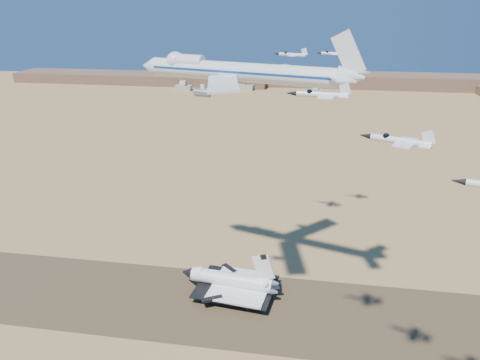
% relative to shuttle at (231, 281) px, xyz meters
% --- Properties ---
extents(ground, '(1200.00, 1200.00, 0.00)m').
position_rel_shuttle_xyz_m(ground, '(-10.95, -9.83, -5.63)').
color(ground, tan).
rests_on(ground, ground).
extents(runway, '(600.00, 50.00, 0.06)m').
position_rel_shuttle_xyz_m(runway, '(-10.95, -9.83, -5.60)').
color(runway, brown).
rests_on(runway, ground).
extents(ridgeline, '(960.00, 90.00, 18.00)m').
position_rel_shuttle_xyz_m(ridgeline, '(54.37, 517.48, 2.00)').
color(ridgeline, brown).
rests_on(ridgeline, ground).
extents(hangars, '(200.50, 29.50, 30.00)m').
position_rel_shuttle_xyz_m(hangars, '(-74.95, 468.61, -0.80)').
color(hangars, beige).
rests_on(hangars, ground).
extents(shuttle, '(42.66, 29.33, 20.95)m').
position_rel_shuttle_xyz_m(shuttle, '(0.00, 0.00, 0.00)').
color(shuttle, white).
rests_on(shuttle, runway).
extents(carrier_747, '(84.40, 63.11, 21.09)m').
position_rel_shuttle_xyz_m(carrier_747, '(1.60, -0.88, 87.06)').
color(carrier_747, silver).
extents(crew_a, '(0.70, 0.82, 1.92)m').
position_rel_shuttle_xyz_m(crew_a, '(8.01, -7.11, -4.61)').
color(crew_a, '#C6590B').
rests_on(crew_a, runway).
extents(crew_b, '(0.80, 0.93, 1.65)m').
position_rel_shuttle_xyz_m(crew_b, '(6.14, -6.28, -4.75)').
color(crew_b, '#C6590B').
rests_on(crew_b, runway).
extents(crew_c, '(1.20, 0.99, 1.82)m').
position_rel_shuttle_xyz_m(crew_c, '(8.70, -11.53, -4.66)').
color(crew_c, '#C6590B').
rests_on(crew_c, runway).
extents(chase_jet_a, '(15.89, 8.69, 3.96)m').
position_rel_shuttle_xyz_m(chase_jet_a, '(32.15, -49.42, 88.93)').
color(chase_jet_a, silver).
extents(chase_jet_b, '(15.61, 9.27, 4.03)m').
position_rel_shuttle_xyz_m(chase_jet_b, '(49.14, -64.63, 82.44)').
color(chase_jet_b, silver).
extents(chase_jet_e, '(15.60, 9.10, 3.98)m').
position_rel_shuttle_xyz_m(chase_jet_e, '(19.25, 48.24, 88.06)').
color(chase_jet_e, silver).
extents(chase_jet_f, '(13.85, 7.59, 3.45)m').
position_rel_shuttle_xyz_m(chase_jet_f, '(37.24, 63.19, 87.34)').
color(chase_jet_f, silver).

